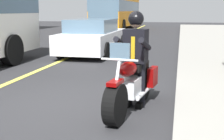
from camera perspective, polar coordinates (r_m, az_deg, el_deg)
ground_plane at (r=5.79m, az=-8.64°, el=-6.53°), size 80.00×80.00×0.00m
motorcycle_main at (r=5.39m, az=3.79°, el=-2.75°), size 2.22×0.80×1.26m
rider_main at (r=5.46m, az=4.43°, el=3.66°), size 0.68×0.61×1.74m
bus_near at (r=28.83m, az=1.05°, el=11.49°), size 11.05×2.70×3.30m
car_dark at (r=12.32m, az=-3.58°, el=6.28°), size 4.60×1.92×1.40m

